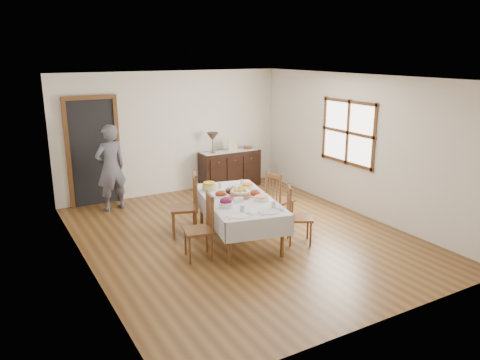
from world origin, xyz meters
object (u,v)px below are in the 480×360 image
sideboard (230,169)px  person (110,165)px  dining_table (238,203)px  chair_left_near (201,226)px  chair_right_far (278,198)px  table_lamp (213,137)px  chair_left_far (187,204)px  chair_right_near (297,214)px

sideboard → person: size_ratio=0.77×
dining_table → chair_left_near: chair_left_near is taller
dining_table → sideboard: size_ratio=1.62×
chair_right_far → table_lamp: 2.59m
chair_left_far → person: person is taller
dining_table → sideboard: sideboard is taller
chair_right_near → chair_right_far: bearing=14.6°
chair_left_far → chair_right_near: 1.81m
chair_left_near → chair_right_far: bearing=121.8°
chair_left_near → person: bearing=-156.5°
chair_left_far → person: (-0.73, 1.93, 0.35)m
chair_right_near → person: (-2.12, 3.10, 0.42)m
chair_right_near → person: bearing=63.7°
dining_table → chair_left_near: size_ratio=2.27×
dining_table → chair_right_near: (0.73, -0.59, -0.14)m
chair_right_near → person: size_ratio=0.53×
dining_table → chair_right_near: bearing=-26.9°
chair_right_near → chair_right_far: (0.23, 0.86, 0.00)m
dining_table → chair_left_far: chair_left_far is taller
chair_left_far → chair_right_far: 1.64m
dining_table → person: (-1.38, 2.51, 0.27)m
sideboard → chair_right_near: bearing=-100.4°
chair_right_far → person: bearing=34.3°
chair_right_far → sideboard: size_ratio=0.69×
sideboard → chair_left_far: bearing=-132.3°
dining_table → chair_left_far: (-0.65, 0.58, -0.08)m
chair_left_far → dining_table: bearing=67.2°
dining_table → chair_left_near: (-0.83, -0.36, -0.12)m
chair_right_far → person: person is taller
person → chair_left_far: bearing=96.4°
dining_table → chair_right_far: (0.96, 0.27, -0.14)m
chair_left_near → person: (-0.55, 2.87, 0.40)m
chair_right_far → table_lamp: size_ratio=2.06×
chair_left_near → sideboard: size_ratio=0.71×
chair_right_far → chair_right_near: bearing=153.3°
dining_table → table_lamp: (0.92, 2.76, 0.56)m
dining_table → chair_right_far: chair_right_far is taller
chair_left_near → sideboard: (2.19, 3.14, -0.08)m
chair_right_far → sideboard: 2.55m
chair_right_near → sideboard: chair_right_near is taller
dining_table → chair_right_near: size_ratio=2.36×
chair_right_far → chair_left_far: bearing=67.1°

